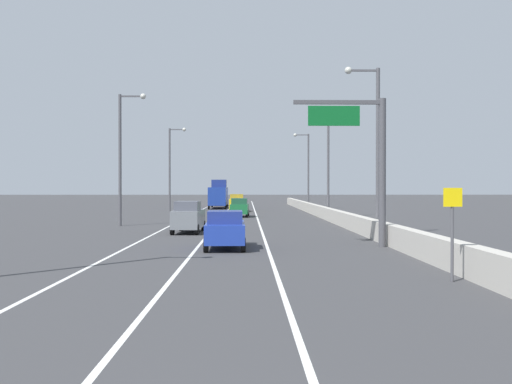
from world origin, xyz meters
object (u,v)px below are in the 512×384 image
Objects in this scene: overhead_sign_gantry at (368,153)px; car_red_3 at (220,200)px; car_yellow_2 at (237,203)px; speed_advisory_sign at (452,227)px; lamp_post_right_fourth at (306,166)px; box_truck at (219,195)px; lamp_post_left_far at (172,164)px; car_green_4 at (240,208)px; car_blue_0 at (225,229)px; lamp_post_right_third at (326,158)px; lamp_post_right_second at (374,140)px; lamp_post_left_mid at (123,150)px; car_gray_1 at (188,217)px.

car_red_3 is (-10.35, 65.49, -3.80)m from overhead_sign_gantry.
overhead_sign_gantry is 43.72m from car_yellow_2.
lamp_post_right_fourth is at bearing 88.55° from speed_advisory_sign.
overhead_sign_gantry is at bearing -79.46° from box_truck.
box_truck is at bearing 65.15° from lamp_post_left_far.
overhead_sign_gantry is at bearing -77.22° from car_green_4.
car_blue_0 is 30.82m from car_green_4.
car_yellow_2 is (-0.18, 43.64, 0.13)m from car_blue_0.
box_truck is at bearing 114.17° from lamp_post_right_third.
car_green_4 is at bearing -87.69° from car_yellow_2.
speed_advisory_sign is at bearing -73.77° from lamp_post_left_far.
lamp_post_right_second is at bearing -78.68° from car_red_3.
overhead_sign_gantry is at bearing -92.27° from lamp_post_right_fourth.
car_yellow_2 is at bearing 103.55° from lamp_post_right_second.
lamp_post_right_second is 2.45× the size of car_red_3.
lamp_post_right_second is 2.35× the size of car_yellow_2.
lamp_post_right_third and lamp_post_left_far have the same top height.
overhead_sign_gantry is at bearing -70.42° from lamp_post_left_far.
lamp_post_left_far is 2.23× the size of car_blue_0.
lamp_post_right_fourth is at bearing 23.00° from lamp_post_left_far.
box_truck is (5.21, 11.25, -4.04)m from lamp_post_left_far.
speed_advisory_sign is 66.24m from box_truck.
car_green_4 is at bearing 167.06° from lamp_post_right_third.
lamp_post_right_third is 1.00× the size of lamp_post_left_far.
car_yellow_2 is at bearing 72.55° from lamp_post_left_mid.
overhead_sign_gantry is at bearing -93.30° from lamp_post_right_third.
overhead_sign_gantry is 8.14m from car_blue_0.
car_yellow_2 is at bearing 85.57° from car_gray_1.
car_gray_1 is 1.10× the size of car_red_3.
lamp_post_left_far is at bearing -102.51° from car_red_3.
car_green_4 is at bearing 57.16° from lamp_post_left_mid.
car_gray_1 is at bearing -89.81° from box_truck.
lamp_post_right_fourth and lamp_post_left_mid have the same top height.
lamp_post_left_mid and lamp_post_left_far have the same top height.
overhead_sign_gantry is at bearing 5.55° from car_blue_0.
lamp_post_left_far is 2.42× the size of car_green_4.
lamp_post_left_far is 2.35× the size of car_yellow_2.
lamp_post_right_second is at bearing -76.45° from car_yellow_2.
lamp_post_right_third is at bearing -65.83° from box_truck.
car_green_4 is 0.43× the size of box_truck.
lamp_post_right_fourth reaches higher than overhead_sign_gantry.
speed_advisory_sign is 17.53m from lamp_post_right_second.
car_blue_0 is at bearing -89.76° from car_yellow_2.
box_truck is (-12.10, 3.90, -4.04)m from lamp_post_right_fourth.
car_green_4 is at bearing 102.78° from overhead_sign_gantry.
box_truck is (-3.28, 24.21, 0.91)m from car_green_4.
lamp_post_right_fourth is at bearing -50.66° from car_red_3.
lamp_post_left_far is at bearing 106.23° from speed_advisory_sign.
lamp_post_right_third is 2.23× the size of car_blue_0.
lamp_post_right_second is 26.09m from car_green_4.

